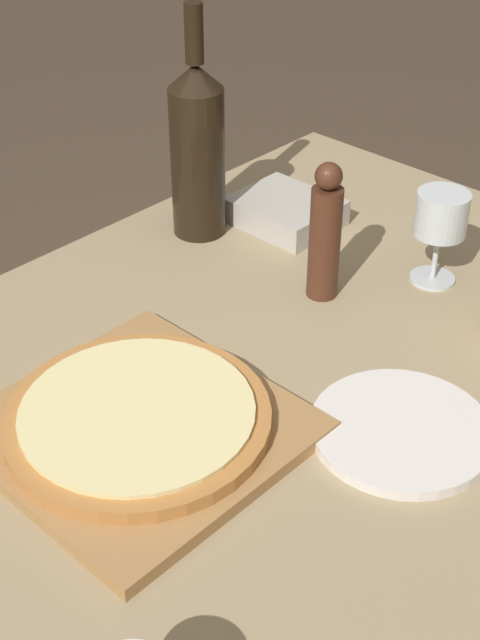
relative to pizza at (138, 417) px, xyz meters
name	(u,v)px	position (x,y,z in m)	size (l,w,h in m)	color
dining_table	(275,431)	(0.04, 0.20, -0.12)	(0.93, 1.28, 0.73)	#9E8966
cutting_board	(139,430)	(0.00, 0.00, -0.02)	(0.34, 0.33, 0.02)	#A87A47
pizza	(138,417)	(0.00, 0.00, 0.00)	(0.31, 0.31, 0.02)	#BC7A3D
wine_bottle	(197,148)	(-0.30, 0.40, 0.12)	(0.09, 0.09, 0.37)	black
pepper_mill	(325,234)	(-0.04, 0.39, 0.07)	(0.05, 0.05, 0.21)	#4C2819
wine_glass	(441,218)	(0.06, 0.53, 0.08)	(0.08, 0.08, 0.14)	silver
dinner_plate	(401,430)	(0.22, 0.21, -0.02)	(0.22, 0.22, 0.01)	white
food_container	(286,211)	(-0.22, 0.51, -0.01)	(0.16, 0.14, 0.04)	#BCB7AD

